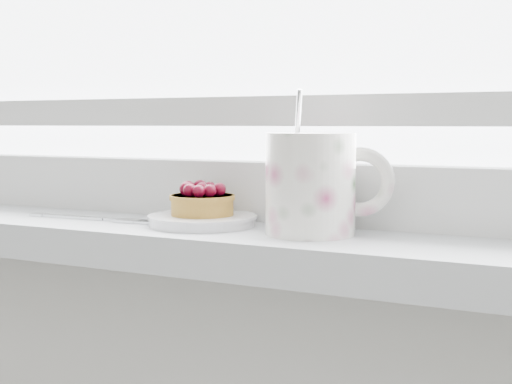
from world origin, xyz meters
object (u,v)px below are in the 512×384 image
Objects in this scene: raspberry_tart at (202,200)px; saucer at (202,220)px; floral_mug at (314,182)px; fork at (94,218)px.

saucer is at bearing -11.48° from raspberry_tart.
raspberry_tart is (-0.00, 0.00, 0.02)m from saucer.
floral_mug is (0.14, -0.00, 0.05)m from saucer.
floral_mug is at bearing -1.39° from saucer.
saucer reaches higher than fork.
fork is at bearing -177.19° from floral_mug.
floral_mug is 0.29m from fork.
raspberry_tart is 0.15m from fork.
saucer is at bearing 178.61° from floral_mug.
fork is (-0.14, -0.02, -0.00)m from saucer.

